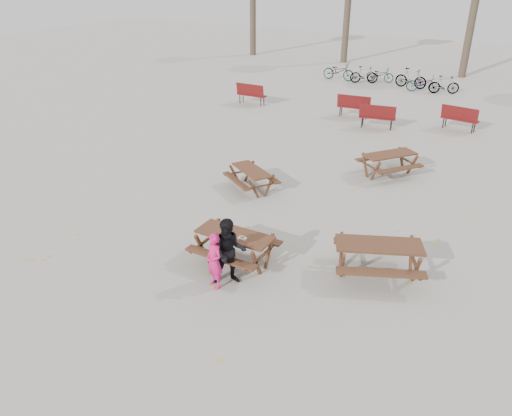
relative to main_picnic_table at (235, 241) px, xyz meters
The scene contains 13 objects.
ground 0.59m from the main_picnic_table, ahead, with size 80.00×80.00×0.00m, color gray.
main_picnic_table is the anchor object (origin of this frame).
food_tray 0.37m from the main_picnic_table, 21.69° to the right, with size 0.18×0.11×0.04m, color white.
bread_roll 0.39m from the main_picnic_table, 21.69° to the right, with size 0.14×0.06×0.05m, color tan.
soda_bottle 0.38m from the main_picnic_table, 148.42° to the right, with size 0.07×0.07×0.17m.
child 1.05m from the main_picnic_table, 82.51° to the right, with size 0.47×0.31×1.30m, color #D81B6A.
adult 0.83m from the main_picnic_table, 66.03° to the right, with size 0.75×0.59×1.55m, color black.
picnic_table_east 3.26m from the main_picnic_table, 20.40° to the left, with size 1.90×1.53×0.82m, color #3C2215, non-canonical shape.
picnic_table_north 4.20m from the main_picnic_table, 114.92° to the left, with size 1.55×1.25×0.67m, color #3C2215, non-canonical shape.
picnic_table_far 7.23m from the main_picnic_table, 77.41° to the left, with size 1.74×1.40×0.75m, color #3C2215, non-canonical shape.
park_bench_row 12.82m from the main_picnic_table, 97.05° to the left, with size 11.21×2.19×1.03m.
bicycle_row 20.05m from the main_picnic_table, 96.50° to the left, with size 7.89×2.11×1.06m.
fallen_leaves 2.62m from the main_picnic_table, 78.69° to the left, with size 11.00×11.00×0.01m, color gold, non-canonical shape.
Camera 1 is at (5.39, -8.42, 6.42)m, focal length 35.00 mm.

